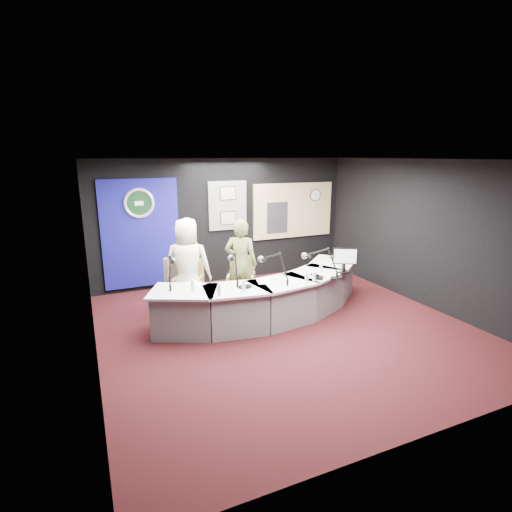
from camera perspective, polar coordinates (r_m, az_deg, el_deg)
name	(u,v)px	position (r m, az deg, el deg)	size (l,w,h in m)	color
ground	(285,328)	(6.95, 4.23, -10.17)	(6.00, 6.00, 0.00)	black
ceiling	(289,159)	(6.33, 4.71, 13.59)	(6.00, 6.00, 0.02)	silver
wall_back	(225,221)	(9.20, -4.39, 5.03)	(6.00, 0.02, 2.80)	black
wall_front	(435,313)	(4.22, 24.16, -7.44)	(6.00, 0.02, 2.80)	black
wall_left	(88,269)	(5.76, -22.90, -1.66)	(0.02, 6.00, 2.80)	black
wall_right	(425,234)	(8.32, 23.04, 2.94)	(0.02, 6.00, 2.80)	black
broadcast_desk	(269,297)	(7.24, 1.89, -5.90)	(4.50, 1.90, 0.75)	silver
backdrop_panel	(141,234)	(8.76, -16.11, 3.05)	(1.60, 0.05, 2.30)	#0F0D65
agency_seal	(139,203)	(8.63, -16.37, 7.24)	(0.63, 0.63, 0.07)	silver
seal_center	(139,203)	(8.63, -16.38, 7.24)	(0.48, 0.48, 0.01)	black
pinboard	(228,206)	(9.14, -4.07, 7.19)	(0.90, 0.04, 1.10)	slate
framed_photo_upper	(228,193)	(9.08, -4.04, 8.92)	(0.34, 0.02, 0.27)	gray
framed_photo_lower	(228,218)	(9.15, -3.98, 5.43)	(0.34, 0.02, 0.27)	gray
booth_window_frame	(293,210)	(9.86, 5.34, 6.51)	(2.12, 0.06, 1.32)	tan
booth_glow	(293,210)	(9.86, 5.37, 6.50)	(2.00, 0.02, 1.20)	beige
equipment_rack	(277,218)	(9.65, 3.06, 5.48)	(0.55, 0.02, 0.75)	black
wall_clock	(315,195)	(10.10, 8.49, 8.60)	(0.28, 0.28, 0.01)	white
armchair_left	(188,287)	(7.63, -9.63, -4.40)	(0.51, 0.51, 0.91)	#AB8A4E
armchair_right	(241,281)	(7.70, -2.15, -3.52)	(0.58, 0.58, 1.04)	#AB8A4E
draped_jacket	(177,277)	(7.74, -11.18, -2.91)	(0.50, 0.10, 0.70)	slate
person_man	(187,265)	(7.50, -9.76, -1.28)	(0.87, 0.56, 1.77)	#FFFACB
person_woman	(241,264)	(7.60, -2.18, -1.10)	(0.62, 0.41, 1.71)	#5C6836
computer_monitor	(344,256)	(7.48, 12.52, -0.01)	(0.40, 0.02, 0.27)	black
desk_phone	(318,278)	(7.10, 8.84, -3.06)	(0.18, 0.14, 0.04)	black
headphones_near	(337,277)	(7.19, 11.45, -3.02)	(0.20, 0.20, 0.03)	black
headphones_far	(245,287)	(6.57, -1.55, -4.38)	(0.19, 0.19, 0.03)	black
paper_stack	(196,283)	(6.86, -8.61, -3.89)	(0.22, 0.31, 0.00)	white
notepad	(264,281)	(6.91, 1.14, -3.59)	(0.23, 0.33, 0.00)	white
boom_mic_a	(171,268)	(6.77, -12.01, -1.66)	(0.31, 0.71, 0.60)	black
boom_mic_b	(234,265)	(6.81, -3.17, -1.26)	(0.23, 0.73, 0.60)	black
boom_mic_c	(274,265)	(6.81, 2.57, -1.24)	(0.35, 0.70, 0.60)	black
boom_mic_d	(321,260)	(7.21, 9.22, -0.55)	(0.51, 0.60, 0.60)	black
water_bottles	(279,277)	(6.86, 3.38, -2.98)	(3.02, 0.57, 0.18)	silver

